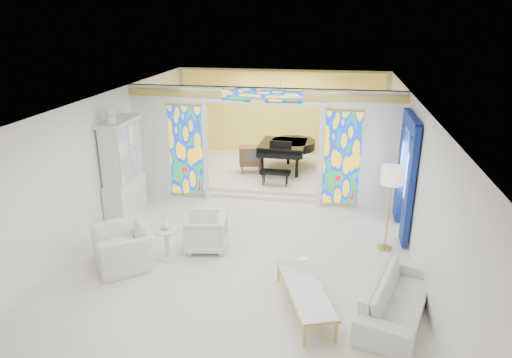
% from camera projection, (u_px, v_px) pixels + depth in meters
% --- Properties ---
extents(floor, '(12.00, 12.00, 0.00)m').
position_uv_depth(floor, '(249.00, 233.00, 10.41)').
color(floor, silver).
rests_on(floor, ground).
extents(ceiling, '(7.00, 12.00, 0.02)m').
position_uv_depth(ceiling, '(248.00, 102.00, 9.39)').
color(ceiling, silver).
rests_on(ceiling, wall_back).
extents(wall_back, '(7.00, 0.02, 3.00)m').
position_uv_depth(wall_back, '(281.00, 114.00, 15.46)').
color(wall_back, white).
rests_on(wall_back, floor).
extents(wall_left, '(0.02, 12.00, 3.00)m').
position_uv_depth(wall_left, '(99.00, 162.00, 10.46)').
color(wall_left, white).
rests_on(wall_left, floor).
extents(wall_right, '(0.02, 12.00, 3.00)m').
position_uv_depth(wall_right, '(416.00, 180.00, 9.34)').
color(wall_right, white).
rests_on(wall_right, floor).
extents(partition_wall, '(7.00, 0.22, 3.00)m').
position_uv_depth(partition_wall, '(263.00, 140.00, 11.70)').
color(partition_wall, white).
rests_on(partition_wall, floor).
extents(stained_glass_left, '(0.90, 0.04, 2.40)m').
position_uv_depth(stained_glass_left, '(186.00, 151.00, 12.04)').
color(stained_glass_left, gold).
rests_on(stained_glass_left, partition_wall).
extents(stained_glass_right, '(0.90, 0.04, 2.40)m').
position_uv_depth(stained_glass_right, '(342.00, 159.00, 11.39)').
color(stained_glass_right, gold).
rests_on(stained_glass_right, partition_wall).
extents(stained_glass_transom, '(2.00, 0.04, 0.34)m').
position_uv_depth(stained_glass_transom, '(262.00, 96.00, 11.20)').
color(stained_glass_transom, gold).
rests_on(stained_glass_transom, partition_wall).
extents(alcove_platform, '(6.80, 3.80, 0.18)m').
position_uv_depth(alcove_platform, '(273.00, 172.00, 14.18)').
color(alcove_platform, silver).
rests_on(alcove_platform, floor).
extents(gold_curtain_back, '(6.70, 0.10, 2.90)m').
position_uv_depth(gold_curtain_back, '(281.00, 115.00, 15.35)').
color(gold_curtain_back, '#E5CC4F').
rests_on(gold_curtain_back, wall_back).
extents(chandelier, '(0.48, 0.48, 0.30)m').
position_uv_depth(chandelier, '(280.00, 93.00, 13.21)').
color(chandelier, gold).
rests_on(chandelier, ceiling).
extents(blue_drapes, '(0.14, 1.85, 2.65)m').
position_uv_depth(blue_drapes, '(407.00, 166.00, 9.98)').
color(blue_drapes, navy).
rests_on(blue_drapes, wall_right).
extents(china_cabinet, '(0.56, 1.46, 2.72)m').
position_uv_depth(china_cabinet, '(123.00, 169.00, 11.08)').
color(china_cabinet, silver).
rests_on(china_cabinet, floor).
extents(armchair_left, '(1.54, 1.57, 0.77)m').
position_uv_depth(armchair_left, '(124.00, 247.00, 8.97)').
color(armchair_left, white).
rests_on(armchair_left, floor).
extents(armchair_right, '(0.97, 0.95, 0.78)m').
position_uv_depth(armchair_right, '(206.00, 232.00, 9.60)').
color(armchair_right, white).
rests_on(armchair_right, floor).
extents(sofa, '(1.51, 2.40, 0.66)m').
position_uv_depth(sofa, '(396.00, 297.00, 7.49)').
color(sofa, silver).
rests_on(sofa, floor).
extents(side_table, '(0.70, 0.70, 0.66)m').
position_uv_depth(side_table, '(167.00, 239.00, 9.21)').
color(side_table, silver).
rests_on(side_table, floor).
extents(vase, '(0.25, 0.25, 0.20)m').
position_uv_depth(vase, '(166.00, 224.00, 9.10)').
color(vase, silver).
rests_on(vase, side_table).
extents(coffee_table, '(1.21, 2.01, 0.43)m').
position_uv_depth(coffee_table, '(305.00, 289.00, 7.61)').
color(coffee_table, silver).
rests_on(coffee_table, floor).
extents(floor_lamp, '(0.51, 0.51, 1.84)m').
position_uv_depth(floor_lamp, '(392.00, 180.00, 9.18)').
color(floor_lamp, gold).
rests_on(floor_lamp, floor).
extents(grand_piano, '(1.70, 2.60, 1.04)m').
position_uv_depth(grand_piano, '(287.00, 147.00, 13.95)').
color(grand_piano, black).
rests_on(grand_piano, alcove_platform).
extents(tv_console, '(0.78, 0.62, 0.80)m').
position_uv_depth(tv_console, '(251.00, 156.00, 13.69)').
color(tv_console, brown).
rests_on(tv_console, alcove_platform).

